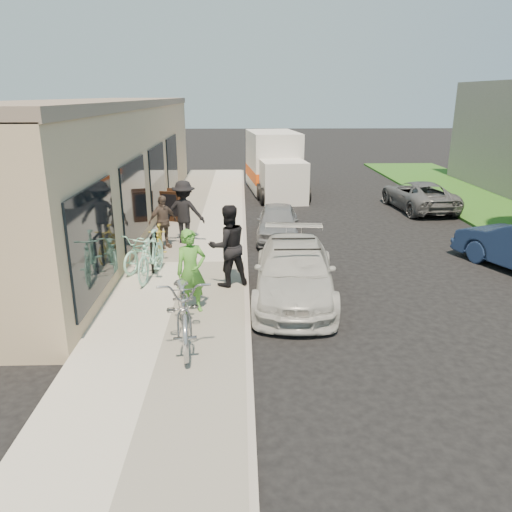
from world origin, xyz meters
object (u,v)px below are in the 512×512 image
object	(u,v)px
sedan_white	(294,271)
moving_truck	(275,166)
cruiser_bike_b	(144,250)
cruiser_bike_a	(151,255)
bystander_b	(163,222)
sedan_silver	(278,222)
woman_rider	(191,271)
far_car_gray	(418,195)
man_standing	(228,246)
bystander_a	(184,212)
sandwich_board	(173,205)
bike_rack	(154,247)
tandem_bike	(184,305)
cruiser_bike_c	(159,243)

from	to	relation	value
sedan_white	moving_truck	xyz separation A→B (m)	(0.39, 12.69, 0.60)
cruiser_bike_b	sedan_white	bearing A→B (deg)	-3.99
cruiser_bike_a	bystander_b	distance (m)	2.51
sedan_silver	woman_rider	xyz separation A→B (m)	(-2.17, -5.87, 0.47)
far_car_gray	woman_rider	bearing A→B (deg)	46.27
sedan_silver	man_standing	distance (m)	4.67
moving_truck	cruiser_bike_a	distance (m)	12.30
moving_truck	bystander_a	xyz separation A→B (m)	(-3.26, -8.65, -0.15)
sedan_white	sandwich_board	bearing A→B (deg)	123.26
woman_rider	sedan_silver	bearing A→B (deg)	46.08
sandwich_board	woman_rider	bearing A→B (deg)	-63.03
far_car_gray	cruiser_bike_a	size ratio (longest dim) A/B	2.21
bike_rack	sedan_silver	size ratio (longest dim) A/B	0.29
sedan_white	cruiser_bike_a	bearing A→B (deg)	168.77
bike_rack	bystander_a	size ratio (longest dim) A/B	0.51
sedan_white	bystander_b	distance (m)	4.90
cruiser_bike_a	cruiser_bike_b	xyz separation A→B (m)	(-0.30, 0.73, -0.08)
sedan_white	cruiser_bike_b	bearing A→B (deg)	159.96
sedan_white	woman_rider	world-z (taller)	woman_rider
sedan_white	tandem_bike	size ratio (longest dim) A/B	1.78
bystander_b	sedan_white	bearing A→B (deg)	-84.62
sandwich_board	cruiser_bike_b	size ratio (longest dim) A/B	0.61
sedan_silver	far_car_gray	xyz separation A→B (m)	(5.90, 4.04, 0.03)
cruiser_bike_b	cruiser_bike_c	bearing A→B (deg)	91.42
cruiser_bike_c	bystander_a	size ratio (longest dim) A/B	0.82
bike_rack	sandwich_board	xyz separation A→B (m)	(-0.17, 5.04, -0.01)
sedan_silver	woman_rider	bearing A→B (deg)	-105.51
far_car_gray	woman_rider	xyz separation A→B (m)	(-8.07, -9.92, 0.44)
far_car_gray	bystander_b	size ratio (longest dim) A/B	2.69
bike_rack	sedan_white	world-z (taller)	sedan_white
man_standing	cruiser_bike_b	size ratio (longest dim) A/B	1.05
man_standing	bystander_a	world-z (taller)	man_standing
far_car_gray	cruiser_bike_a	world-z (taller)	cruiser_bike_a
bike_rack	cruiser_bike_a	distance (m)	0.63
cruiser_bike_a	sandwich_board	bearing A→B (deg)	100.91
woman_rider	moving_truck	bearing A→B (deg)	55.70
sedan_white	sedan_silver	distance (m)	4.86
cruiser_bike_a	cruiser_bike_c	world-z (taller)	cruiser_bike_a
bike_rack	man_standing	distance (m)	2.26
tandem_bike	man_standing	xyz separation A→B (m)	(0.72, 2.69, 0.29)
woman_rider	cruiser_bike_b	xyz separation A→B (m)	(-1.46, 2.74, -0.39)
far_car_gray	cruiser_bike_c	bearing A→B (deg)	30.32
bike_rack	moving_truck	distance (m)	11.71
sedan_white	cruiser_bike_c	world-z (taller)	sedan_white
far_car_gray	bystander_b	bearing A→B (deg)	25.59
sedan_silver	far_car_gray	bearing A→B (deg)	39.24
sandwich_board	sedan_silver	bearing A→B (deg)	-10.12
cruiser_bike_c	woman_rider	bearing A→B (deg)	-74.15
tandem_bike	sandwich_board	bearing A→B (deg)	90.74
sandwich_board	sedan_white	distance (m)	7.55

